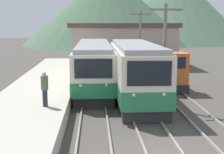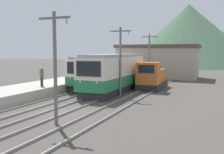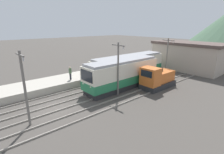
# 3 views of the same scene
# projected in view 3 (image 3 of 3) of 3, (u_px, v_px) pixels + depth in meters

# --- Properties ---
(ground_plane) EXTENTS (200.00, 200.00, 0.00)m
(ground_plane) POSITION_uv_depth(u_px,v_px,m) (54.00, 108.00, 17.80)
(ground_plane) COLOR #47423D
(platform_left) EXTENTS (4.50, 54.00, 0.89)m
(platform_left) POSITION_uv_depth(u_px,v_px,m) (33.00, 88.00, 22.20)
(platform_left) COLOR #ADA599
(platform_left) RESTS_ON ground
(track_left) EXTENTS (1.54, 60.00, 0.14)m
(track_left) POSITION_uv_depth(u_px,v_px,m) (44.00, 100.00, 19.66)
(track_left) COLOR gray
(track_left) RESTS_ON ground
(track_center) EXTENTS (1.54, 60.00, 0.14)m
(track_center) POSITION_uv_depth(u_px,v_px,m) (54.00, 108.00, 17.63)
(track_center) COLOR gray
(track_center) RESTS_ON ground
(track_right) EXTENTS (1.54, 60.00, 0.14)m
(track_right) POSITION_uv_depth(u_px,v_px,m) (69.00, 120.00, 15.46)
(track_right) COLOR gray
(track_right) RESTS_ON ground
(commuter_train_left) EXTENTS (2.84, 13.82, 3.61)m
(commuter_train_left) POSITION_uv_depth(u_px,v_px,m) (129.00, 67.00, 27.85)
(commuter_train_left) COLOR #28282B
(commuter_train_left) RESTS_ON ground
(commuter_train_center) EXTENTS (2.84, 11.22, 3.85)m
(commuter_train_center) POSITION_uv_depth(u_px,v_px,m) (122.00, 75.00, 23.12)
(commuter_train_center) COLOR #28282B
(commuter_train_center) RESTS_ON ground
(shunting_locomotive) EXTENTS (2.40, 5.32, 3.00)m
(shunting_locomotive) POSITION_uv_depth(u_px,v_px,m) (157.00, 79.00, 23.37)
(shunting_locomotive) COLOR #28282B
(shunting_locomotive) RESTS_ON ground
(catenary_mast_near) EXTENTS (2.00, 0.20, 6.32)m
(catenary_mast_near) POSITION_uv_depth(u_px,v_px,m) (25.00, 86.00, 13.82)
(catenary_mast_near) COLOR slate
(catenary_mast_near) RESTS_ON ground
(catenary_mast_mid) EXTENTS (2.00, 0.20, 6.32)m
(catenary_mast_mid) POSITION_uv_depth(u_px,v_px,m) (118.00, 67.00, 20.19)
(catenary_mast_mid) COLOR slate
(catenary_mast_mid) RESTS_ON ground
(catenary_mast_far) EXTENTS (2.00, 0.20, 6.32)m
(catenary_mast_far) POSITION_uv_depth(u_px,v_px,m) (167.00, 57.00, 26.56)
(catenary_mast_far) COLOR slate
(catenary_mast_far) RESTS_ON ground
(person_on_platform) EXTENTS (0.38, 0.38, 1.84)m
(person_on_platform) POSITION_uv_depth(u_px,v_px,m) (70.00, 72.00, 23.95)
(person_on_platform) COLOR #282833
(person_on_platform) RESTS_ON platform_left
(station_building) EXTENTS (12.60, 6.30, 5.16)m
(station_building) POSITION_uv_depth(u_px,v_px,m) (188.00, 56.00, 32.78)
(station_building) COLOR #AD9E8E
(station_building) RESTS_ON ground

